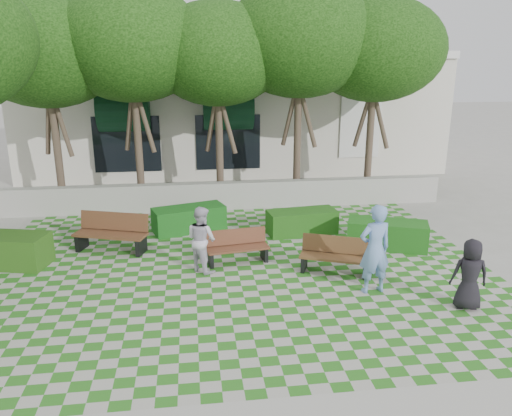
{
  "coord_description": "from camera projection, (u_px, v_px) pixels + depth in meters",
  "views": [
    {
      "loc": [
        -1.0,
        -9.89,
        4.86
      ],
      "look_at": [
        0.5,
        1.5,
        1.4
      ],
      "focal_mm": 35.0,
      "sensor_mm": 36.0,
      "label": 1
    }
  ],
  "objects": [
    {
      "name": "ground",
      "position": [
        242.0,
        290.0,
        10.92
      ],
      "size": [
        90.0,
        90.0,
        0.0
      ],
      "primitive_type": "plane",
      "color": "gray",
      "rests_on": "ground"
    },
    {
      "name": "lawn",
      "position": [
        238.0,
        271.0,
        11.86
      ],
      "size": [
        12.0,
        12.0,
        0.0
      ],
      "primitive_type": "plane",
      "color": "#2B721E",
      "rests_on": "ground"
    },
    {
      "name": "retaining_wall",
      "position": [
        223.0,
        196.0,
        16.67
      ],
      "size": [
        15.0,
        0.36,
        0.9
      ],
      "primitive_type": "cube",
      "color": "#9E9B93",
      "rests_on": "ground"
    },
    {
      "name": "bench_east",
      "position": [
        335.0,
        256.0,
        11.69
      ],
      "size": [
        1.69,
        1.12,
        0.85
      ],
      "rotation": [
        0.0,
        0.0,
        -0.4
      ],
      "color": "#52351C",
      "rests_on": "ground"
    },
    {
      "name": "bench_mid",
      "position": [
        237.0,
        247.0,
        12.29
      ],
      "size": [
        1.6,
        0.73,
        0.81
      ],
      "rotation": [
        0.0,
        0.0,
        0.15
      ],
      "color": "#542E1D",
      "rests_on": "ground"
    },
    {
      "name": "bench_west",
      "position": [
        112.0,
        233.0,
        13.0
      ],
      "size": [
        1.99,
        1.2,
        0.99
      ],
      "rotation": [
        0.0,
        0.0,
        -0.33
      ],
      "color": "#4E2E1A",
      "rests_on": "ground"
    },
    {
      "name": "hedge_east",
      "position": [
        387.0,
        234.0,
        13.27
      ],
      "size": [
        2.22,
        1.51,
        0.72
      ],
      "primitive_type": "cube",
      "rotation": [
        0.0,
        0.0,
        -0.37
      ],
      "color": "#175015",
      "rests_on": "ground"
    },
    {
      "name": "hedge_midright",
      "position": [
        302.0,
        222.0,
        14.33
      ],
      "size": [
        2.05,
        1.03,
        0.69
      ],
      "primitive_type": "cube",
      "rotation": [
        0.0,
        0.0,
        0.13
      ],
      "color": "#1B4B14",
      "rests_on": "ground"
    },
    {
      "name": "hedge_midleft",
      "position": [
        189.0,
        219.0,
        14.55
      ],
      "size": [
        2.21,
        1.41,
        0.72
      ],
      "primitive_type": "cube",
      "rotation": [
        0.0,
        0.0,
        0.31
      ],
      "color": "#144C17",
      "rests_on": "ground"
    },
    {
      "name": "hedge_west",
      "position": [
        1.0,
        250.0,
        12.1
      ],
      "size": [
        2.39,
        1.39,
        0.78
      ],
      "primitive_type": "cube",
      "rotation": [
        0.0,
        0.0,
        -0.23
      ],
      "color": "#204713",
      "rests_on": "ground"
    },
    {
      "name": "person_blue",
      "position": [
        375.0,
        249.0,
        10.54
      ],
      "size": [
        0.78,
        0.57,
        1.97
      ],
      "primitive_type": "imported",
      "rotation": [
        0.0,
        0.0,
        3.29
      ],
      "color": "#7092CC",
      "rests_on": "ground"
    },
    {
      "name": "person_dark",
      "position": [
        470.0,
        274.0,
        9.92
      ],
      "size": [
        0.8,
        0.62,
        1.46
      ],
      "primitive_type": "imported",
      "rotation": [
        0.0,
        0.0,
        2.91
      ],
      "color": "black",
      "rests_on": "ground"
    },
    {
      "name": "person_white",
      "position": [
        201.0,
        239.0,
        11.69
      ],
      "size": [
        0.96,
        0.97,
        1.58
      ],
      "primitive_type": "imported",
      "rotation": [
        0.0,
        0.0,
        2.31
      ],
      "color": "silver",
      "rests_on": "ground"
    },
    {
      "name": "tree_row",
      "position": [
        158.0,
        47.0,
        14.84
      ],
      "size": [
        17.7,
        13.4,
        7.41
      ],
      "color": "#47382B",
      "rests_on": "ground"
    },
    {
      "name": "building",
      "position": [
        231.0,
        110.0,
        23.67
      ],
      "size": [
        18.0,
        8.92,
        5.15
      ],
      "color": "beige",
      "rests_on": "ground"
    }
  ]
}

